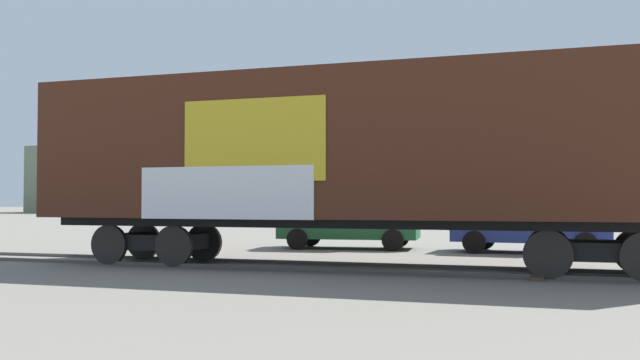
{
  "coord_description": "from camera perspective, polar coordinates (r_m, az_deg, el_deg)",
  "views": [
    {
      "loc": [
        4.82,
        -14.28,
        1.47
      ],
      "look_at": [
        -1.49,
        0.9,
        1.96
      ],
      "focal_mm": 39.26,
      "sensor_mm": 36.0,
      "label": 1
    }
  ],
  "objects": [
    {
      "name": "hillside",
      "position": [
        84.09,
        19.22,
        0.26
      ],
      "size": [
        126.32,
        34.67,
        13.21
      ],
      "color": "slate",
      "rests_on": "ground_plane"
    },
    {
      "name": "parked_car_blue",
      "position": [
        20.78,
        16.59,
        -3.37
      ],
      "size": [
        4.31,
        2.06,
        1.67
      ],
      "color": "navy",
      "rests_on": "ground_plane"
    },
    {
      "name": "ground_plane",
      "position": [
        15.15,
        3.92,
        -7.29
      ],
      "size": [
        260.0,
        260.0,
        0.0
      ],
      "primitive_type": "plane",
      "color": "slate"
    },
    {
      "name": "track",
      "position": [
        15.47,
        -0.06,
        -7.03
      ],
      "size": [
        59.95,
        6.23,
        0.08
      ],
      "color": "#4C4742",
      "rests_on": "ground_plane"
    },
    {
      "name": "parked_car_green",
      "position": [
        21.7,
        2.23,
        -3.15
      ],
      "size": [
        4.49,
        2.52,
        1.85
      ],
      "color": "#1E5933",
      "rests_on": "ground_plane"
    },
    {
      "name": "freight_car",
      "position": [
        15.22,
        2.76,
        2.41
      ],
      "size": [
        14.44,
        4.0,
        4.44
      ],
      "color": "#472316",
      "rests_on": "ground_plane"
    }
  ]
}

